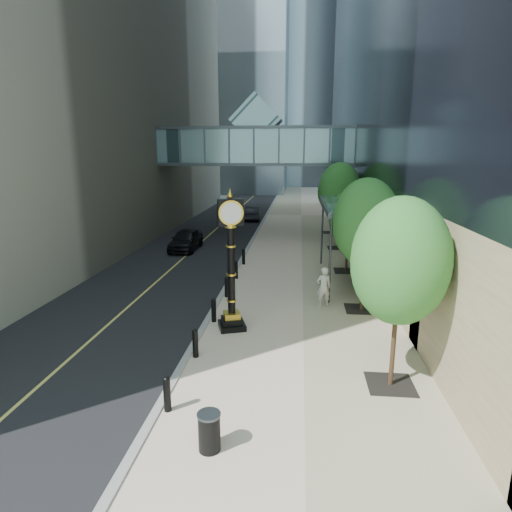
# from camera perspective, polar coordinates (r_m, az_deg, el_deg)

# --- Properties ---
(ground) EXTENTS (320.00, 320.00, 0.00)m
(ground) POSITION_cam_1_polar(r_m,az_deg,el_deg) (11.37, 1.02, -23.67)
(ground) COLOR gray
(ground) RESTS_ON ground
(road) EXTENTS (8.00, 180.00, 0.02)m
(road) POSITION_cam_1_polar(r_m,az_deg,el_deg) (50.11, -3.15, 5.53)
(road) COLOR black
(road) RESTS_ON ground
(sidewalk) EXTENTS (8.00, 180.00, 0.06)m
(sidewalk) POSITION_cam_1_polar(r_m,az_deg,el_deg) (49.51, 6.07, 5.41)
(sidewalk) COLOR beige
(sidewalk) RESTS_ON ground
(curb) EXTENTS (0.25, 180.00, 0.07)m
(curb) POSITION_cam_1_polar(r_m,az_deg,el_deg) (49.65, 1.43, 5.50)
(curb) COLOR gray
(curb) RESTS_ON ground
(distant_tower_c) EXTENTS (22.00, 22.00, 65.00)m
(distant_tower_c) POSITION_cam_1_polar(r_m,az_deg,el_deg) (131.74, 3.02, 24.61)
(distant_tower_c) COLOR #92A6B7
(distant_tower_c) RESTS_ON ground
(skywalk) EXTENTS (17.00, 4.20, 5.80)m
(skywalk) POSITION_cam_1_polar(r_m,az_deg,el_deg) (37.24, 0.04, 14.73)
(skywalk) COLOR slate
(skywalk) RESTS_ON ground
(entrance_canopy) EXTENTS (3.00, 8.00, 4.38)m
(entrance_canopy) POSITION_cam_1_polar(r_m,az_deg,el_deg) (23.35, 12.59, 6.54)
(entrance_canopy) COLOR #383F44
(entrance_canopy) RESTS_ON ground
(bollard_row) EXTENTS (0.20, 16.20, 0.90)m
(bollard_row) POSITION_cam_1_polar(r_m,az_deg,el_deg) (19.43, -4.73, -5.70)
(bollard_row) COLOR black
(bollard_row) RESTS_ON sidewalk
(street_trees) EXTENTS (3.05, 28.69, 6.27)m
(street_trees) POSITION_cam_1_polar(r_m,az_deg,el_deg) (25.22, 12.36, 6.40)
(street_trees) COLOR black
(street_trees) RESTS_ON sidewalk
(street_clock) EXTENTS (1.27, 1.27, 5.40)m
(street_clock) POSITION_cam_1_polar(r_m,az_deg,el_deg) (16.63, -3.32, -2.14)
(street_clock) COLOR black
(street_clock) RESTS_ON sidewalk
(trash_bin) EXTENTS (0.53, 0.53, 0.90)m
(trash_bin) POSITION_cam_1_polar(r_m,az_deg,el_deg) (10.87, -6.25, -22.38)
(trash_bin) COLOR black
(trash_bin) RESTS_ON sidewalk
(pedestrian) EXTENTS (0.77, 0.59, 1.87)m
(pedestrian) POSITION_cam_1_polar(r_m,az_deg,el_deg) (19.65, 9.00, -4.11)
(pedestrian) COLOR beige
(pedestrian) RESTS_ON sidewalk
(car_near) EXTENTS (1.88, 4.51, 1.53)m
(car_near) POSITION_cam_1_polar(r_m,az_deg,el_deg) (31.69, -9.33, 2.18)
(car_near) COLOR black
(car_near) RESTS_ON road
(car_far) EXTENTS (1.84, 4.51, 1.45)m
(car_far) POSITION_cam_1_polar(r_m,az_deg,el_deg) (45.94, -0.44, 5.76)
(car_far) COLOR black
(car_far) RESTS_ON road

